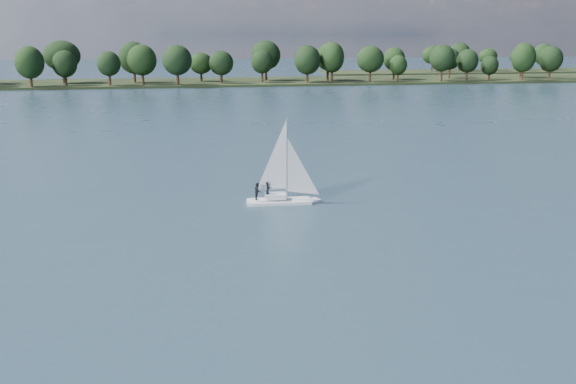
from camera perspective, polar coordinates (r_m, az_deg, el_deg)
The scene contains 5 objects.
ground at distance 125.37m, azimuth -2.53°, elevation 5.99°, with size 700.00×700.00×0.00m, color #233342.
far_shore at distance 236.34m, azimuth -6.09°, elevation 9.61°, with size 660.00×40.00×1.50m, color black.
far_shore_back at distance 333.78m, azimuth 22.28°, elevation 9.89°, with size 220.00×30.00×1.40m, color black.
sailboat at distance 66.00m, azimuth -0.75°, elevation 1.15°, with size 7.16×2.28×9.33m.
treeline at distance 231.77m, azimuth -6.86°, elevation 11.51°, with size 562.51×73.91×18.01m.
Camera 1 is at (-15.86, -23.19, 17.09)m, focal length 40.00 mm.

